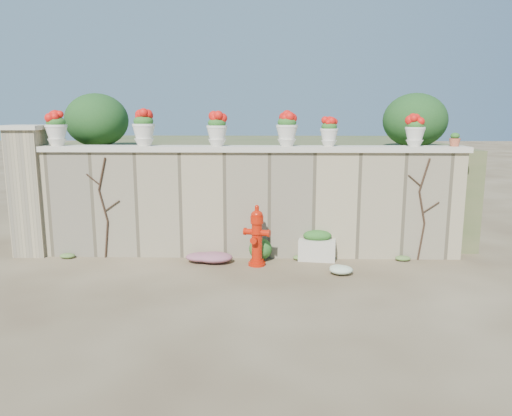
{
  "coord_description": "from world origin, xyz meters",
  "views": [
    {
      "loc": [
        0.4,
        -7.47,
        2.73
      ],
      "look_at": [
        0.17,
        1.4,
        1.01
      ],
      "focal_mm": 35.0,
      "sensor_mm": 36.0,
      "label": 1
    }
  ],
  "objects_px": {
    "fire_hydrant": "(257,235)",
    "terracotta_pot": "(455,140)",
    "urn_pot_0": "(56,129)",
    "planter_box": "(317,246)"
  },
  "relations": [
    {
      "from": "urn_pot_0",
      "to": "planter_box",
      "type": "bearing_deg",
      "value": -2.94
    },
    {
      "from": "fire_hydrant",
      "to": "urn_pot_0",
      "type": "bearing_deg",
      "value": -171.04
    },
    {
      "from": "terracotta_pot",
      "to": "fire_hydrant",
      "type": "bearing_deg",
      "value": -170.04
    },
    {
      "from": "urn_pot_0",
      "to": "terracotta_pot",
      "type": "relative_size",
      "value": 2.62
    },
    {
      "from": "planter_box",
      "to": "urn_pot_0",
      "type": "bearing_deg",
      "value": -174.99
    },
    {
      "from": "fire_hydrant",
      "to": "planter_box",
      "type": "height_order",
      "value": "fire_hydrant"
    },
    {
      "from": "terracotta_pot",
      "to": "planter_box",
      "type": "bearing_deg",
      "value": -174.27
    },
    {
      "from": "fire_hydrant",
      "to": "terracotta_pot",
      "type": "relative_size",
      "value": 4.57
    },
    {
      "from": "fire_hydrant",
      "to": "terracotta_pot",
      "type": "xyz_separation_m",
      "value": [
        3.61,
        0.63,
        1.66
      ]
    },
    {
      "from": "fire_hydrant",
      "to": "terracotta_pot",
      "type": "distance_m",
      "value": 4.02
    }
  ]
}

